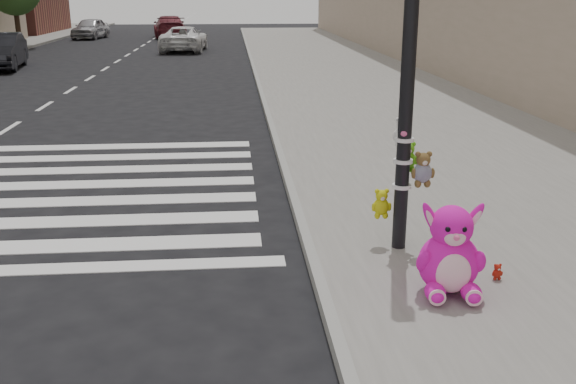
{
  "coord_description": "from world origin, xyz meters",
  "views": [
    {
      "loc": [
        0.69,
        -5.12,
        3.03
      ],
      "look_at": [
        1.31,
        2.13,
        0.75
      ],
      "focal_mm": 40.0,
      "sensor_mm": 36.0,
      "label": 1
    }
  ],
  "objects_px": {
    "signal_pole": "(407,107)",
    "pink_bunny": "(450,256)",
    "red_teddy": "(497,272)",
    "car_dark_far": "(0,51)",
    "car_white_near": "(184,39)"
  },
  "relations": [
    {
      "from": "red_teddy",
      "to": "car_white_near",
      "type": "distance_m",
      "value": 29.57
    },
    {
      "from": "pink_bunny",
      "to": "signal_pole",
      "type": "bearing_deg",
      "value": 104.11
    },
    {
      "from": "pink_bunny",
      "to": "red_teddy",
      "type": "distance_m",
      "value": 0.73
    },
    {
      "from": "signal_pole",
      "to": "car_white_near",
      "type": "height_order",
      "value": "signal_pole"
    },
    {
      "from": "red_teddy",
      "to": "car_dark_far",
      "type": "height_order",
      "value": "car_dark_far"
    },
    {
      "from": "signal_pole",
      "to": "pink_bunny",
      "type": "height_order",
      "value": "signal_pole"
    },
    {
      "from": "signal_pole",
      "to": "pink_bunny",
      "type": "bearing_deg",
      "value": -82.27
    },
    {
      "from": "car_white_near",
      "to": "pink_bunny",
      "type": "bearing_deg",
      "value": 101.86
    },
    {
      "from": "signal_pole",
      "to": "red_teddy",
      "type": "xyz_separation_m",
      "value": [
        0.78,
        -0.99,
        -1.58
      ]
    },
    {
      "from": "car_dark_far",
      "to": "car_white_near",
      "type": "height_order",
      "value": "car_dark_far"
    },
    {
      "from": "signal_pole",
      "to": "pink_bunny",
      "type": "relative_size",
      "value": 4.15
    },
    {
      "from": "red_teddy",
      "to": "car_white_near",
      "type": "relative_size",
      "value": 0.04
    },
    {
      "from": "car_white_near",
      "to": "car_dark_far",
      "type": "bearing_deg",
      "value": 51.24
    },
    {
      "from": "signal_pole",
      "to": "car_dark_far",
      "type": "bearing_deg",
      "value": 118.93
    },
    {
      "from": "car_white_near",
      "to": "red_teddy",
      "type": "bearing_deg",
      "value": 103.11
    }
  ]
}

